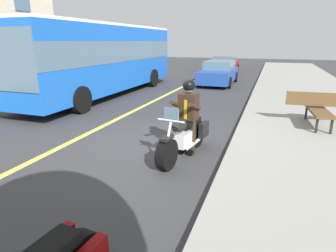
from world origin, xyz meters
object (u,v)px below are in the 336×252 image
Objects in this scene: car_dark at (225,64)px; bench_sidewalk at (319,106)px; car_silver at (219,73)px; rider_main at (188,110)px; bus_near at (103,56)px; motorcycle_main at (184,137)px.

bench_sidewalk is at bearing 18.60° from car_dark.
rider_main is at bearing 6.59° from car_silver.
car_silver and car_dark have the same top height.
bus_near is 2.40× the size of car_silver.
car_silver reaches higher than motorcycle_main.
bus_near reaches higher than car_dark.
car_dark is at bearing -161.40° from bench_sidewalk.
motorcycle_main is at bearing 6.37° from car_silver.
car_silver is (-5.56, 4.61, -1.18)m from bus_near.
rider_main is at bearing 6.35° from car_dark.
rider_main is 0.95× the size of bench_sidewalk.
car_silver is 1.00× the size of car_dark.
car_silver is at bearing -173.63° from motorcycle_main.
rider_main reaches higher than car_silver.
motorcycle_main is 4.53m from bench_sidewalk.
bus_near is 6.02× the size of bench_sidewalk.
car_silver is at bearing -173.41° from rider_main.
bus_near reaches higher than motorcycle_main.
car_silver reaches higher than bench_sidewalk.
bench_sidewalk is at bearing 134.70° from rider_main.
rider_main is (-0.19, 0.02, 0.58)m from motorcycle_main.
rider_main reaches higher than motorcycle_main.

